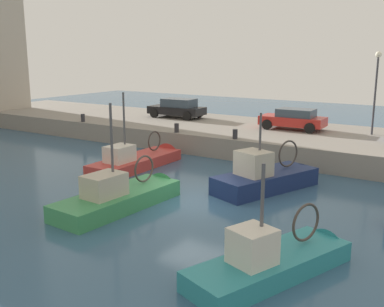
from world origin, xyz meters
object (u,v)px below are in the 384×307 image
(fishing_boat_red, at_px, (141,164))
(parked_car_red, at_px, (294,119))
(fishing_boat_teal, at_px, (279,267))
(mooring_bollard_mid, at_px, (177,128))
(parked_car_black, at_px, (177,108))
(mooring_bollard_north, at_px, (83,118))
(fishing_boat_green, at_px, (125,202))
(quay_streetlamp, at_px, (376,79))
(fishing_boat_navy, at_px, (270,185))
(mooring_bollard_south, at_px, (235,134))

(fishing_boat_red, height_order, parked_car_red, fishing_boat_red)
(fishing_boat_teal, bearing_deg, mooring_bollard_mid, 44.88)
(parked_car_black, xyz_separation_m, mooring_bollard_north, (-5.30, 4.41, -0.45))
(fishing_boat_green, relative_size, quay_streetlamp, 1.33)
(fishing_boat_navy, xyz_separation_m, mooring_bollard_mid, (4.12, 7.93, 1.32))
(mooring_bollard_south, relative_size, quay_streetlamp, 0.11)
(mooring_bollard_mid, bearing_deg, fishing_boat_green, -157.02)
(fishing_boat_green, xyz_separation_m, parked_car_black, (14.72, 7.59, 1.80))
(fishing_boat_red, distance_m, parked_car_red, 10.44)
(fishing_boat_teal, xyz_separation_m, mooring_bollard_south, (11.38, 7.33, 1.36))
(fishing_boat_navy, relative_size, parked_car_black, 1.41)
(fishing_boat_navy, xyz_separation_m, mooring_bollard_south, (4.12, 3.93, 1.32))
(mooring_bollard_north, bearing_deg, quay_streetlamp, -72.73)
(parked_car_black, distance_m, mooring_bollard_south, 9.27)
(fishing_boat_navy, relative_size, mooring_bollard_mid, 11.03)
(mooring_bollard_mid, xyz_separation_m, mooring_bollard_north, (0.00, 8.00, 0.00))
(mooring_bollard_south, xyz_separation_m, quay_streetlamp, (5.65, -6.18, 2.98))
(parked_car_black, relative_size, mooring_bollard_north, 7.80)
(fishing_boat_red, xyz_separation_m, mooring_bollard_mid, (4.05, 0.44, 1.37))
(fishing_boat_green, bearing_deg, mooring_bollard_mid, 22.98)
(mooring_bollard_north, bearing_deg, fishing_boat_navy, -104.51)
(fishing_boat_navy, bearing_deg, mooring_bollard_south, 43.65)
(mooring_bollard_mid, bearing_deg, parked_car_red, -49.17)
(mooring_bollard_mid, bearing_deg, fishing_boat_red, -173.74)
(parked_car_red, height_order, quay_streetlamp, quay_streetlamp)
(mooring_bollard_north, bearing_deg, mooring_bollard_south, -90.00)
(quay_streetlamp, bearing_deg, mooring_bollard_south, 132.45)
(fishing_boat_teal, height_order, mooring_bollard_south, fishing_boat_teal)
(fishing_boat_teal, bearing_deg, mooring_bollard_south, 32.80)
(fishing_boat_red, distance_m, quay_streetlamp, 14.42)
(fishing_boat_green, xyz_separation_m, quay_streetlamp, (15.07, -6.18, 4.33))
(fishing_boat_teal, bearing_deg, fishing_boat_red, 56.06)
(fishing_boat_navy, height_order, mooring_bollard_south, fishing_boat_navy)
(fishing_boat_green, height_order, mooring_bollard_mid, fishing_boat_green)
(fishing_boat_navy, distance_m, fishing_boat_teal, 8.01)
(mooring_bollard_mid, bearing_deg, parked_car_black, 34.15)
(fishing_boat_teal, xyz_separation_m, quay_streetlamp, (17.03, 1.16, 4.34))
(fishing_boat_teal, height_order, parked_car_red, fishing_boat_teal)
(fishing_boat_teal, xyz_separation_m, parked_car_black, (16.68, 14.93, 1.81))
(fishing_boat_teal, xyz_separation_m, parked_car_red, (16.22, 5.73, 1.77))
(quay_streetlamp, bearing_deg, mooring_bollard_mid, 119.04)
(fishing_boat_green, height_order, mooring_bollard_north, fishing_boat_green)
(mooring_bollard_south, xyz_separation_m, mooring_bollard_north, (0.00, 12.00, 0.00))
(mooring_bollard_mid, distance_m, mooring_bollard_north, 8.00)
(parked_car_red, bearing_deg, fishing_boat_red, 149.89)
(quay_streetlamp, bearing_deg, parked_car_red, 100.02)
(mooring_bollard_north, bearing_deg, fishing_boat_red, -115.64)
(parked_car_black, bearing_deg, parked_car_red, -92.85)
(fishing_boat_green, distance_m, quay_streetlamp, 16.86)
(fishing_boat_green, bearing_deg, parked_car_black, 27.28)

